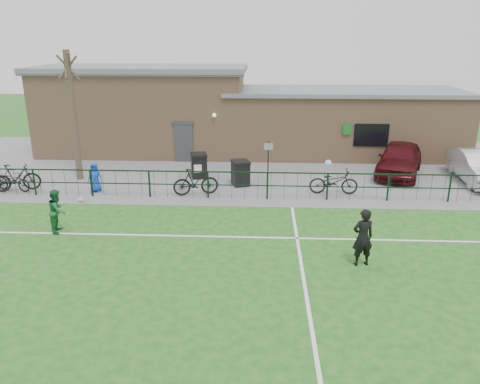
{
  "coord_description": "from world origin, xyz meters",
  "views": [
    {
      "loc": [
        0.78,
        -10.7,
        6.53
      ],
      "look_at": [
        0.0,
        5.0,
        1.3
      ],
      "focal_mm": 35.0,
      "sensor_mm": 36.0,
      "label": 1
    }
  ],
  "objects_px": {
    "car_maroon": "(400,159)",
    "ball_ground": "(81,200)",
    "bicycle_b": "(16,178)",
    "bicycle_d": "(196,182)",
    "bicycle_e": "(334,182)",
    "sign_post": "(268,162)",
    "spectator_child": "(95,177)",
    "bicycle_c": "(13,181)",
    "outfield_player": "(57,211)",
    "car_silver": "(478,167)",
    "wheelie_bin_left": "(199,166)",
    "bare_tree": "(73,117)",
    "wheelie_bin_right": "(240,174)"
  },
  "relations": [
    {
      "from": "wheelie_bin_right",
      "to": "outfield_player",
      "type": "bearing_deg",
      "value": -155.71
    },
    {
      "from": "car_maroon",
      "to": "bicycle_b",
      "type": "bearing_deg",
      "value": -148.04
    },
    {
      "from": "bicycle_b",
      "to": "bicycle_e",
      "type": "height_order",
      "value": "bicycle_b"
    },
    {
      "from": "bicycle_e",
      "to": "car_silver",
      "type": "bearing_deg",
      "value": -72.17
    },
    {
      "from": "bare_tree",
      "to": "bicycle_c",
      "type": "height_order",
      "value": "bare_tree"
    },
    {
      "from": "sign_post",
      "to": "car_maroon",
      "type": "height_order",
      "value": "sign_post"
    },
    {
      "from": "ball_ground",
      "to": "bicycle_b",
      "type": "bearing_deg",
      "value": 158.33
    },
    {
      "from": "bicycle_d",
      "to": "bicycle_e",
      "type": "distance_m",
      "value": 5.97
    },
    {
      "from": "car_maroon",
      "to": "bicycle_b",
      "type": "distance_m",
      "value": 17.92
    },
    {
      "from": "bicycle_d",
      "to": "bare_tree",
      "type": "bearing_deg",
      "value": 54.44
    },
    {
      "from": "wheelie_bin_right",
      "to": "bicycle_c",
      "type": "height_order",
      "value": "wheelie_bin_right"
    },
    {
      "from": "wheelie_bin_right",
      "to": "bicycle_d",
      "type": "distance_m",
      "value": 2.38
    },
    {
      "from": "bare_tree",
      "to": "bicycle_b",
      "type": "height_order",
      "value": "bare_tree"
    },
    {
      "from": "wheelie_bin_left",
      "to": "wheelie_bin_right",
      "type": "bearing_deg",
      "value": -41.5
    },
    {
      "from": "car_maroon",
      "to": "spectator_child",
      "type": "relative_size",
      "value": 3.64
    },
    {
      "from": "car_silver",
      "to": "bicycle_d",
      "type": "height_order",
      "value": "car_silver"
    },
    {
      "from": "car_maroon",
      "to": "outfield_player",
      "type": "bearing_deg",
      "value": -129.88
    },
    {
      "from": "bicycle_b",
      "to": "ball_ground",
      "type": "relative_size",
      "value": 8.65
    },
    {
      "from": "wheelie_bin_left",
      "to": "spectator_child",
      "type": "relative_size",
      "value": 0.84
    },
    {
      "from": "bicycle_b",
      "to": "bicycle_d",
      "type": "height_order",
      "value": "bicycle_b"
    },
    {
      "from": "sign_post",
      "to": "bicycle_d",
      "type": "distance_m",
      "value": 3.64
    },
    {
      "from": "bare_tree",
      "to": "bicycle_b",
      "type": "bearing_deg",
      "value": -136.64
    },
    {
      "from": "car_maroon",
      "to": "bicycle_e",
      "type": "distance_m",
      "value": 4.82
    },
    {
      "from": "wheelie_bin_left",
      "to": "ball_ground",
      "type": "height_order",
      "value": "wheelie_bin_left"
    },
    {
      "from": "car_maroon",
      "to": "car_silver",
      "type": "relative_size",
      "value": 1.06
    },
    {
      "from": "bare_tree",
      "to": "spectator_child",
      "type": "xyz_separation_m",
      "value": [
        1.45,
        -1.88,
        -2.33
      ]
    },
    {
      "from": "outfield_player",
      "to": "ball_ground",
      "type": "bearing_deg",
      "value": -0.69
    },
    {
      "from": "bicycle_c",
      "to": "bicycle_e",
      "type": "distance_m",
      "value": 14.13
    },
    {
      "from": "spectator_child",
      "to": "ball_ground",
      "type": "height_order",
      "value": "spectator_child"
    },
    {
      "from": "car_silver",
      "to": "ball_ground",
      "type": "xyz_separation_m",
      "value": [
        -17.58,
        -3.67,
        -0.64
      ]
    },
    {
      "from": "car_maroon",
      "to": "ball_ground",
      "type": "xyz_separation_m",
      "value": [
        -14.25,
        -4.75,
        -0.71
      ]
    },
    {
      "from": "bare_tree",
      "to": "car_silver",
      "type": "distance_m",
      "value": 18.98
    },
    {
      "from": "wheelie_bin_left",
      "to": "ball_ground",
      "type": "relative_size",
      "value": 4.71
    },
    {
      "from": "bicycle_b",
      "to": "outfield_player",
      "type": "height_order",
      "value": "outfield_player"
    },
    {
      "from": "bicycle_d",
      "to": "outfield_player",
      "type": "relative_size",
      "value": 1.28
    },
    {
      "from": "wheelie_bin_left",
      "to": "ball_ground",
      "type": "xyz_separation_m",
      "value": [
        -4.44,
        -3.82,
        -0.45
      ]
    },
    {
      "from": "car_maroon",
      "to": "ball_ground",
      "type": "bearing_deg",
      "value": -140.62
    },
    {
      "from": "bicycle_b",
      "to": "wheelie_bin_left",
      "type": "bearing_deg",
      "value": -91.44
    },
    {
      "from": "bicycle_e",
      "to": "bicycle_c",
      "type": "bearing_deg",
      "value": 92.44
    },
    {
      "from": "wheelie_bin_left",
      "to": "bicycle_e",
      "type": "height_order",
      "value": "wheelie_bin_left"
    },
    {
      "from": "wheelie_bin_right",
      "to": "bicycle_d",
      "type": "relative_size",
      "value": 0.55
    },
    {
      "from": "sign_post",
      "to": "bicycle_c",
      "type": "height_order",
      "value": "sign_post"
    },
    {
      "from": "bicycle_b",
      "to": "ball_ground",
      "type": "distance_m",
      "value": 3.63
    },
    {
      "from": "spectator_child",
      "to": "bicycle_e",
      "type": "bearing_deg",
      "value": 0.47
    },
    {
      "from": "car_maroon",
      "to": "car_silver",
      "type": "height_order",
      "value": "car_maroon"
    },
    {
      "from": "ball_ground",
      "to": "car_maroon",
      "type": "bearing_deg",
      "value": 18.44
    },
    {
      "from": "wheelie_bin_left",
      "to": "wheelie_bin_right",
      "type": "height_order",
      "value": "wheelie_bin_left"
    },
    {
      "from": "wheelie_bin_left",
      "to": "car_maroon",
      "type": "relative_size",
      "value": 0.23
    },
    {
      "from": "car_maroon",
      "to": "bicycle_c",
      "type": "height_order",
      "value": "car_maroon"
    },
    {
      "from": "car_maroon",
      "to": "ball_ground",
      "type": "distance_m",
      "value": 15.04
    }
  ]
}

